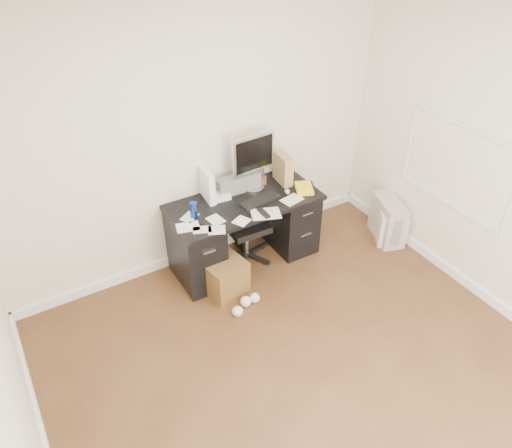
{
  "coord_description": "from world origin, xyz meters",
  "views": [
    {
      "loc": [
        -1.7,
        -1.92,
        3.43
      ],
      "look_at": [
        0.16,
        1.2,
        0.8
      ],
      "focal_mm": 35.0,
      "sensor_mm": 36.0,
      "label": 1
    }
  ],
  "objects_px": {
    "keyboard": "(260,200)",
    "office_chair": "(246,221)",
    "lcd_monitor": "(253,162)",
    "pc_tower": "(387,220)",
    "wicker_basket": "(224,276)",
    "desk": "(245,229)"
  },
  "relations": [
    {
      "from": "pc_tower",
      "to": "wicker_basket",
      "type": "bearing_deg",
      "value": -164.8
    },
    {
      "from": "pc_tower",
      "to": "desk",
      "type": "bearing_deg",
      "value": -177.06
    },
    {
      "from": "desk",
      "to": "office_chair",
      "type": "relative_size",
      "value": 1.62
    },
    {
      "from": "desk",
      "to": "keyboard",
      "type": "relative_size",
      "value": 3.62
    },
    {
      "from": "wicker_basket",
      "to": "pc_tower",
      "type": "bearing_deg",
      "value": -4.69
    },
    {
      "from": "desk",
      "to": "pc_tower",
      "type": "relative_size",
      "value": 3.06
    },
    {
      "from": "keyboard",
      "to": "wicker_basket",
      "type": "height_order",
      "value": "keyboard"
    },
    {
      "from": "desk",
      "to": "wicker_basket",
      "type": "xyz_separation_m",
      "value": [
        -0.41,
        -0.31,
        -0.22
      ]
    },
    {
      "from": "lcd_monitor",
      "to": "office_chair",
      "type": "height_order",
      "value": "lcd_monitor"
    },
    {
      "from": "keyboard",
      "to": "wicker_basket",
      "type": "distance_m",
      "value": 0.82
    },
    {
      "from": "desk",
      "to": "lcd_monitor",
      "type": "bearing_deg",
      "value": 38.98
    },
    {
      "from": "lcd_monitor",
      "to": "keyboard",
      "type": "xyz_separation_m",
      "value": [
        -0.07,
        -0.24,
        -0.29
      ]
    },
    {
      "from": "lcd_monitor",
      "to": "pc_tower",
      "type": "distance_m",
      "value": 1.69
    },
    {
      "from": "pc_tower",
      "to": "wicker_basket",
      "type": "xyz_separation_m",
      "value": [
        -1.95,
        0.16,
        -0.06
      ]
    },
    {
      "from": "keyboard",
      "to": "office_chair",
      "type": "relative_size",
      "value": 0.45
    },
    {
      "from": "desk",
      "to": "keyboard",
      "type": "height_order",
      "value": "keyboard"
    },
    {
      "from": "keyboard",
      "to": "office_chair",
      "type": "height_order",
      "value": "office_chair"
    },
    {
      "from": "office_chair",
      "to": "keyboard",
      "type": "bearing_deg",
      "value": -51.87
    },
    {
      "from": "office_chair",
      "to": "pc_tower",
      "type": "relative_size",
      "value": 1.89
    },
    {
      "from": "lcd_monitor",
      "to": "pc_tower",
      "type": "height_order",
      "value": "lcd_monitor"
    },
    {
      "from": "keyboard",
      "to": "desk",
      "type": "bearing_deg",
      "value": 137.29
    },
    {
      "from": "lcd_monitor",
      "to": "pc_tower",
      "type": "xyz_separation_m",
      "value": [
        1.35,
        -0.63,
        -0.8
      ]
    }
  ]
}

